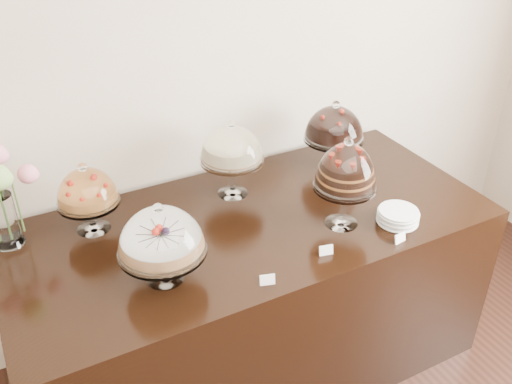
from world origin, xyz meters
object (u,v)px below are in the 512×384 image
cake_stand_dark_choco (334,126)px  cake_stand_fruit_tart (87,190)px  cake_stand_sugar_sponge (161,235)px  cake_stand_cheesecake (232,147)px  cake_stand_choco_layer (346,170)px  display_counter (251,295)px  plate_stack (398,216)px

cake_stand_dark_choco → cake_stand_fruit_tart: cake_stand_dark_choco is taller
cake_stand_sugar_sponge → cake_stand_fruit_tart: 0.50m
cake_stand_cheesecake → cake_stand_choco_layer: bearing=-55.0°
cake_stand_cheesecake → display_counter: bearing=-96.9°
cake_stand_dark_choco → cake_stand_cheesecake: bearing=179.0°
cake_stand_dark_choco → cake_stand_fruit_tart: 1.25m
display_counter → plate_stack: plate_stack is taller
cake_stand_sugar_sponge → plate_stack: bearing=-6.6°
display_counter → plate_stack: bearing=-28.9°
cake_stand_choco_layer → cake_stand_cheesecake: size_ratio=1.11×
display_counter → cake_stand_sugar_sponge: 0.84m
cake_stand_sugar_sponge → cake_stand_fruit_tart: bearing=109.4°
plate_stack → cake_stand_sugar_sponge: bearing=173.4°
cake_stand_cheesecake → cake_stand_fruit_tart: (-0.68, 0.02, -0.05)m
cake_stand_dark_choco → cake_stand_choco_layer: bearing=-119.3°
cake_stand_cheesecake → plate_stack: size_ratio=2.12×
cake_stand_choco_layer → plate_stack: bearing=-26.2°
display_counter → cake_stand_choco_layer: size_ratio=5.10×
display_counter → cake_stand_choco_layer: 0.83m
cake_stand_cheesecake → plate_stack: (0.55, -0.57, -0.22)m
cake_stand_cheesecake → cake_stand_fruit_tart: cake_stand_cheesecake is taller
cake_stand_dark_choco → cake_stand_fruit_tart: (-1.25, 0.03, -0.04)m
display_counter → cake_stand_sugar_sponge: cake_stand_sugar_sponge is taller
display_counter → cake_stand_sugar_sponge: size_ratio=6.28×
cake_stand_sugar_sponge → plate_stack: size_ratio=1.92×
cake_stand_choco_layer → cake_stand_fruit_tart: (-1.00, 0.48, -0.07)m
cake_stand_sugar_sponge → cake_stand_choco_layer: 0.84m
display_counter → cake_stand_cheesecake: bearing=83.1°
cake_stand_choco_layer → display_counter: bearing=149.5°
cake_stand_choco_layer → cake_stand_fruit_tart: size_ratio=1.30×
cake_stand_choco_layer → cake_stand_fruit_tart: cake_stand_choco_layer is taller
cake_stand_fruit_tart → plate_stack: 1.37m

